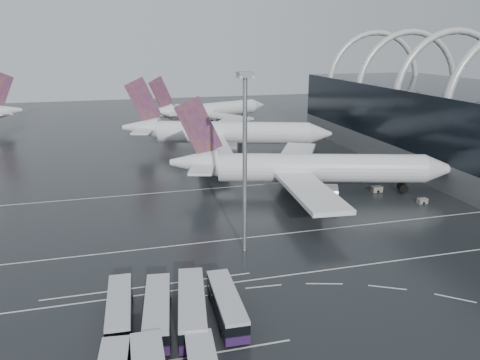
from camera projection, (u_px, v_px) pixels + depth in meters
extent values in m
plane|color=black|center=(314.00, 265.00, 69.02)|extent=(420.00, 420.00, 0.00)
torus|color=silver|center=(450.00, 95.00, 121.72)|extent=(33.80, 1.80, 33.80)
torus|color=silver|center=(407.00, 88.00, 139.28)|extent=(33.80, 1.80, 33.80)
torus|color=silver|center=(373.00, 82.00, 156.84)|extent=(33.80, 1.80, 33.80)
cube|color=silver|center=(320.00, 271.00, 67.17)|extent=(120.00, 0.25, 0.01)
cube|color=silver|center=(286.00, 233.00, 80.11)|extent=(120.00, 0.25, 0.01)
cube|color=silver|center=(243.00, 186.00, 105.99)|extent=(120.00, 0.25, 0.01)
cube|color=silver|center=(150.00, 286.00, 63.03)|extent=(28.00, 0.25, 0.01)
cylinder|color=white|center=(321.00, 168.00, 100.44)|extent=(43.98, 18.30, 6.12)
cone|color=white|center=(439.00, 169.00, 99.90)|extent=(7.80, 7.65, 6.12)
cone|color=white|center=(194.00, 163.00, 100.73)|extent=(11.84, 8.85, 6.12)
cube|color=#441C75|center=(198.00, 127.00, 98.45)|extent=(9.93, 3.48, 12.97)
cube|color=white|center=(204.00, 163.00, 100.68)|extent=(9.91, 19.55, 0.53)
cube|color=white|center=(309.00, 190.00, 88.10)|extent=(9.38, 26.85, 0.84)
cube|color=white|center=(296.00, 156.00, 113.33)|extent=(19.03, 26.70, 0.84)
cylinder|color=gray|center=(322.00, 193.00, 92.11)|extent=(6.58, 5.08, 3.59)
cylinder|color=gray|center=(310.00, 168.00, 110.28)|extent=(6.58, 5.08, 3.59)
cube|color=black|center=(301.00, 187.00, 101.75)|extent=(14.05, 10.05, 2.32)
cylinder|color=white|center=(233.00, 132.00, 137.56)|extent=(43.92, 20.34, 6.36)
cone|color=white|center=(320.00, 134.00, 135.95)|extent=(8.29, 8.15, 6.36)
cone|color=white|center=(141.00, 128.00, 138.99)|extent=(12.44, 9.57, 6.36)
cube|color=#441C75|center=(143.00, 100.00, 136.57)|extent=(10.22, 4.05, 13.49)
cube|color=white|center=(148.00, 128.00, 138.85)|extent=(11.07, 20.29, 0.55)
cube|color=white|center=(213.00, 144.00, 124.93)|extent=(10.92, 28.16, 0.88)
cube|color=white|center=(223.00, 126.00, 151.13)|extent=(20.68, 27.49, 0.88)
cylinder|color=gray|center=(227.00, 149.00, 128.96)|extent=(6.92, 5.48, 3.73)
cylinder|color=gray|center=(232.00, 135.00, 147.82)|extent=(6.92, 5.48, 3.73)
cube|color=black|center=(219.00, 147.00, 139.11)|extent=(14.73, 10.91, 2.41)
cylinder|color=white|center=(214.00, 110.00, 185.81)|extent=(37.56, 18.83, 5.67)
cone|color=white|center=(258.00, 105.00, 198.14)|extent=(7.50, 7.39, 5.67)
cone|color=white|center=(159.00, 113.00, 172.09)|extent=(11.16, 8.78, 5.67)
cube|color=#441C75|center=(161.00, 93.00, 170.55)|extent=(9.02, 3.90, 12.03)
cube|color=white|center=(164.00, 112.00, 173.19)|extent=(10.38, 18.02, 0.49)
cube|color=white|center=(223.00, 116.00, 174.30)|extent=(19.02, 24.26, 0.78)
cube|color=white|center=(190.00, 109.00, 193.26)|extent=(10.52, 25.22, 0.78)
cylinder|color=gray|center=(224.00, 119.00, 179.12)|extent=(6.21, 5.02, 3.33)
cylinder|color=gray|center=(201.00, 113.00, 192.76)|extent=(6.21, 5.02, 3.33)
cube|color=black|center=(206.00, 120.00, 184.74)|extent=(13.20, 10.03, 2.15)
cone|color=white|center=(6.00, 111.00, 171.73)|extent=(12.24, 9.68, 6.22)
cube|color=#441C75|center=(0.00, 89.00, 168.83)|extent=(9.86, 4.34, 13.18)
cube|color=white|center=(0.00, 112.00, 170.51)|extent=(11.49, 19.73, 0.54)
cube|color=#26133D|center=(120.00, 315.00, 54.96)|extent=(3.29, 12.28, 1.03)
cube|color=black|center=(119.00, 307.00, 54.64)|extent=(3.34, 12.04, 1.22)
cube|color=#BBBBBF|center=(119.00, 300.00, 54.40)|extent=(3.29, 12.28, 0.42)
cylinder|color=black|center=(131.00, 336.00, 51.70)|extent=(0.37, 0.95, 0.94)
cylinder|color=black|center=(107.00, 339.00, 51.16)|extent=(0.37, 0.95, 0.94)
cylinder|color=black|center=(132.00, 299.00, 58.98)|extent=(0.37, 0.95, 0.94)
cylinder|color=black|center=(110.00, 302.00, 58.45)|extent=(0.37, 0.95, 0.94)
cube|color=#26133D|center=(158.00, 317.00, 54.42)|extent=(4.42, 13.04, 1.08)
cube|color=black|center=(157.00, 308.00, 54.08)|extent=(4.44, 12.80, 1.28)
cube|color=#BBBBBF|center=(157.00, 302.00, 53.83)|extent=(4.42, 13.04, 0.44)
cylinder|color=black|center=(170.00, 341.00, 50.83)|extent=(0.46, 1.02, 0.98)
cylinder|color=black|center=(144.00, 343.00, 50.47)|extent=(0.46, 1.02, 0.98)
cylinder|color=black|center=(170.00, 301.00, 58.59)|extent=(0.46, 1.02, 0.98)
cylinder|color=black|center=(148.00, 302.00, 58.23)|extent=(0.46, 1.02, 0.98)
cube|color=#26133D|center=(192.00, 314.00, 55.04)|extent=(4.96, 13.97, 1.16)
cube|color=black|center=(192.00, 304.00, 54.67)|extent=(4.98, 13.71, 1.37)
cube|color=#BBBBBF|center=(192.00, 297.00, 54.40)|extent=(4.96, 13.97, 0.47)
cylinder|color=black|center=(207.00, 338.00, 51.17)|extent=(0.51, 1.09, 1.05)
cylinder|color=black|center=(180.00, 340.00, 50.83)|extent=(0.51, 1.09, 1.05)
cylinder|color=black|center=(203.00, 297.00, 59.49)|extent=(0.51, 1.09, 1.05)
cylinder|color=black|center=(180.00, 298.00, 59.15)|extent=(0.51, 1.09, 1.05)
cube|color=#26133D|center=(227.00, 310.00, 55.91)|extent=(3.18, 12.47, 1.05)
cube|color=black|center=(227.00, 302.00, 55.58)|extent=(3.23, 12.22, 1.24)
cube|color=#BBBBBF|center=(227.00, 296.00, 55.34)|extent=(3.18, 12.47, 0.43)
cylinder|color=black|center=(245.00, 331.00, 52.61)|extent=(0.37, 0.96, 0.95)
cylinder|color=black|center=(222.00, 334.00, 52.04)|extent=(0.37, 0.96, 0.95)
cylinder|color=black|center=(231.00, 295.00, 60.00)|extent=(0.37, 0.96, 0.95)
cylinder|color=black|center=(210.00, 297.00, 59.42)|extent=(0.37, 0.96, 0.95)
cylinder|color=gray|center=(245.00, 168.00, 69.98)|extent=(0.67, 0.67, 26.85)
cube|color=gray|center=(245.00, 75.00, 66.02)|extent=(2.11, 2.11, 0.77)
cube|color=silver|center=(245.00, 77.00, 66.10)|extent=(1.92, 1.92, 0.38)
cube|color=slate|center=(377.00, 189.00, 101.82)|extent=(2.25, 1.33, 1.23)
cube|color=slate|center=(422.00, 201.00, 94.64)|extent=(1.93, 1.14, 1.05)
cube|color=#C08C19|center=(313.00, 186.00, 103.86)|extent=(2.33, 1.38, 1.27)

